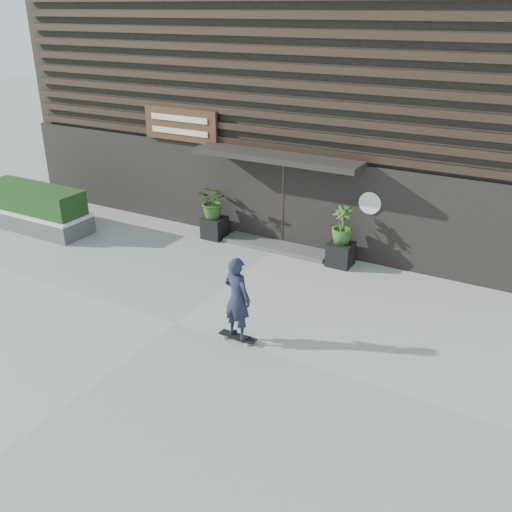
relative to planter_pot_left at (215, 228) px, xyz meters
The scene contains 11 objects.
ground 4.80m from the planter_pot_left, 66.64° to the right, with size 80.00×80.00×0.00m, color #A09E98.
entrance_step 1.93m from the planter_pot_left, ahead, with size 3.00×0.80×0.12m, color #4A4A47.
planter_pot_left is the anchor object (origin of this frame).
bamboo_left 0.78m from the planter_pot_left, ahead, with size 0.86×0.75×0.96m, color #2D591E.
planter_pot_right 3.80m from the planter_pot_left, ahead, with size 0.60×0.60×0.60m, color black.
bamboo_right 3.88m from the planter_pot_left, ahead, with size 0.54×0.54×0.96m, color #2D591E.
raised_bed 5.35m from the planter_pot_left, 158.60° to the right, with size 3.50×1.20×0.50m, color #494946.
snow_layer 5.36m from the planter_pot_left, 158.60° to the right, with size 3.50×1.20×0.08m, color white.
hedge 5.39m from the planter_pot_left, 158.60° to the right, with size 3.30×1.00×0.70m, color #173714.
building 6.94m from the planter_pot_left, 71.14° to the left, with size 18.00×11.00×8.00m.
skateboarder 5.49m from the planter_pot_left, 52.06° to the right, with size 0.78×0.52×1.78m.
Camera 1 is at (6.42, -7.99, 6.04)m, focal length 39.55 mm.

